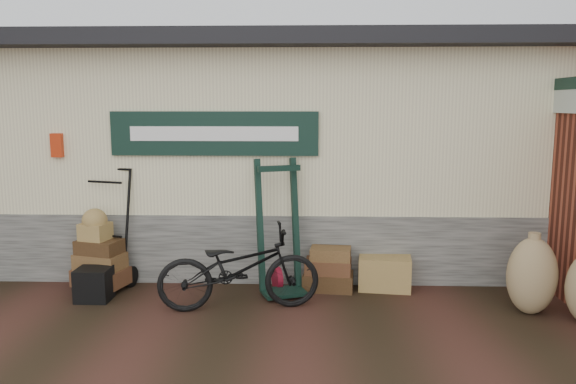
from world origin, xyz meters
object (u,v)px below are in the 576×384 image
object	(u,v)px
wicker_hamper	(385,273)
bicycle	(239,264)
porter_trolley	(107,227)
black_trunk	(94,284)
suitcase_stack	(328,268)
green_barrow	(279,227)

from	to	relation	value
wicker_hamper	bicycle	size ratio (longest dim) A/B	0.35
bicycle	porter_trolley	bearing A→B (deg)	57.09
porter_trolley	black_trunk	size ratio (longest dim) A/B	3.93
porter_trolley	suitcase_stack	world-z (taller)	porter_trolley
green_barrow	bicycle	xyz separation A→B (m)	(-0.43, -0.58, -0.29)
porter_trolley	green_barrow	distance (m)	2.20
green_barrow	suitcase_stack	size ratio (longest dim) A/B	2.67
green_barrow	bicycle	world-z (taller)	green_barrow
green_barrow	wicker_hamper	size ratio (longest dim) A/B	2.58
bicycle	wicker_hamper	bearing A→B (deg)	-75.91
porter_trolley	wicker_hamper	xyz separation A→B (m)	(3.52, 0.00, -0.56)
porter_trolley	suitcase_stack	size ratio (longest dim) A/B	2.49
wicker_hamper	porter_trolley	bearing A→B (deg)	-179.92
green_barrow	wicker_hamper	bearing A→B (deg)	-12.59
wicker_hamper	black_trunk	size ratio (longest dim) A/B	1.64
green_barrow	black_trunk	xyz separation A→B (m)	(-2.19, -0.36, -0.63)
porter_trolley	green_barrow	size ratio (longest dim) A/B	0.93
green_barrow	porter_trolley	bearing A→B (deg)	154.66
wicker_hamper	black_trunk	bearing A→B (deg)	-171.22
porter_trolley	green_barrow	bearing A→B (deg)	11.07
green_barrow	wicker_hamper	xyz separation A→B (m)	(1.32, 0.19, -0.62)
wicker_hamper	black_trunk	world-z (taller)	wicker_hamper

